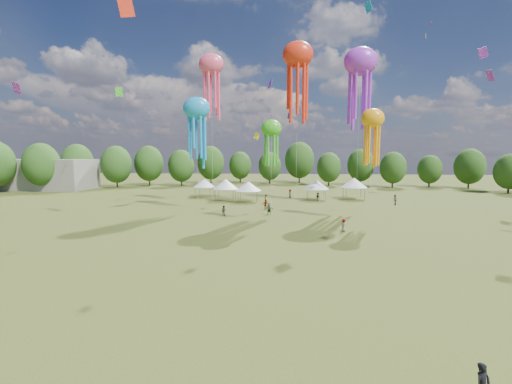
{
  "coord_description": "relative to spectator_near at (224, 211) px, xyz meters",
  "views": [
    {
      "loc": [
        0.48,
        -14.86,
        9.28
      ],
      "look_at": [
        -2.13,
        15.0,
        6.0
      ],
      "focal_mm": 24.08,
      "sensor_mm": 36.0,
      "label": 1
    }
  ],
  "objects": [
    {
      "name": "festival_tents",
      "position": [
        6.96,
        19.81,
        2.42
      ],
      "size": [
        37.14,
        11.9,
        4.46
      ],
      "color": "#47474C",
      "rests_on": "ground"
    },
    {
      "name": "ground",
      "position": [
        8.89,
        -35.92,
        -0.8
      ],
      "size": [
        300.0,
        300.0,
        0.0
      ],
      "primitive_type": "plane",
      "color": "#384416",
      "rests_on": "ground"
    },
    {
      "name": "hangar",
      "position": [
        -63.11,
        36.08,
        3.2
      ],
      "size": [
        40.0,
        12.0,
        8.0
      ],
      "primitive_type": "cube",
      "color": "gray",
      "rests_on": "ground"
    },
    {
      "name": "show_kites",
      "position": [
        10.7,
        10.07,
        20.14
      ],
      "size": [
        32.92,
        21.22,
        28.96
      ],
      "color": "#1A93DF",
      "rests_on": "ground"
    },
    {
      "name": "treeline",
      "position": [
        5.02,
        26.59,
        5.74
      ],
      "size": [
        201.57,
        95.24,
        13.43
      ],
      "color": "#38281C",
      "rests_on": "ground"
    },
    {
      "name": "small_kites",
      "position": [
        9.1,
        6.04,
        28.77
      ],
      "size": [
        78.65,
        65.54,
        41.53
      ],
      "color": "#1A93DF",
      "rests_on": "ground"
    },
    {
      "name": "spectators_far",
      "position": [
        13.64,
        10.27,
        0.09
      ],
      "size": [
        24.45,
        32.87,
        1.89
      ],
      "color": "gray",
      "rests_on": "ground"
    },
    {
      "name": "spectator_near",
      "position": [
        0.0,
        0.0,
        0.0
      ],
      "size": [
        0.95,
        0.86,
        1.6
      ],
      "primitive_type": "imported",
      "rotation": [
        0.0,
        0.0,
        2.74
      ],
      "color": "gray",
      "rests_on": "ground"
    }
  ]
}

